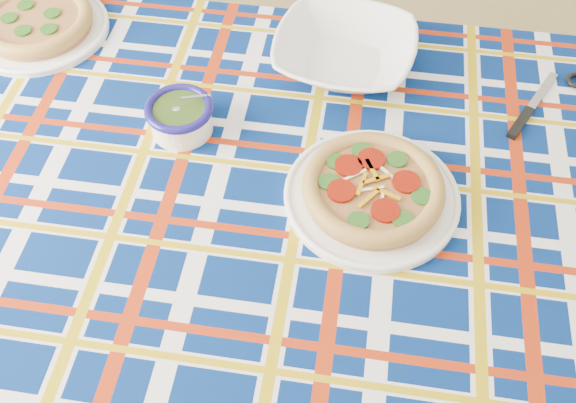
{
  "coord_description": "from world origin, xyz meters",
  "views": [
    {
      "loc": [
        -0.21,
        -1.23,
        1.82
      ],
      "look_at": [
        -0.14,
        -0.5,
        0.86
      ],
      "focal_mm": 40.0,
      "sensor_mm": 36.0,
      "label": 1
    }
  ],
  "objects_px": {
    "dining_table": "(261,213)",
    "main_focaccia_plate": "(373,188)",
    "serving_bowl": "(345,53)",
    "pesto_bowl": "(180,115)"
  },
  "relations": [
    {
      "from": "dining_table",
      "to": "pesto_bowl",
      "type": "xyz_separation_m",
      "value": [
        -0.15,
        0.17,
        0.13
      ]
    },
    {
      "from": "main_focaccia_plate",
      "to": "serving_bowl",
      "type": "distance_m",
      "value": 0.39
    },
    {
      "from": "pesto_bowl",
      "to": "dining_table",
      "type": "bearing_deg",
      "value": -48.54
    },
    {
      "from": "dining_table",
      "to": "main_focaccia_plate",
      "type": "xyz_separation_m",
      "value": [
        0.21,
        -0.05,
        0.12
      ]
    },
    {
      "from": "dining_table",
      "to": "pesto_bowl",
      "type": "bearing_deg",
      "value": 145.89
    },
    {
      "from": "main_focaccia_plate",
      "to": "serving_bowl",
      "type": "bearing_deg",
      "value": 89.27
    },
    {
      "from": "dining_table",
      "to": "serving_bowl",
      "type": "bearing_deg",
      "value": 71.4
    },
    {
      "from": "pesto_bowl",
      "to": "serving_bowl",
      "type": "bearing_deg",
      "value": 23.99
    },
    {
      "from": "serving_bowl",
      "to": "main_focaccia_plate",
      "type": "bearing_deg",
      "value": -90.73
    },
    {
      "from": "main_focaccia_plate",
      "to": "dining_table",
      "type": "bearing_deg",
      "value": 166.12
    }
  ]
}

